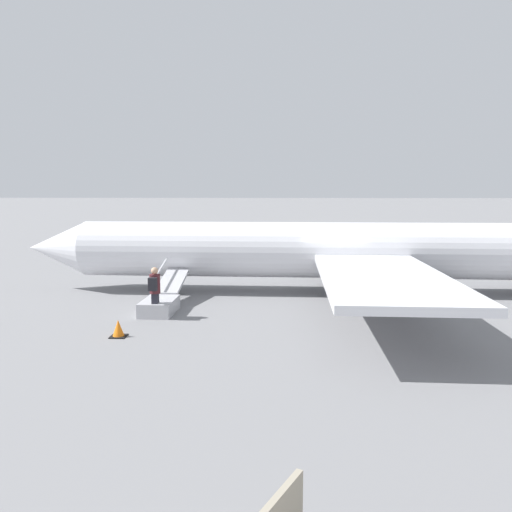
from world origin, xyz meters
The scene contains 5 objects.
ground_plane centered at (0.00, 0.00, 0.00)m, with size 600.00×600.00×0.00m, color slate.
airplane_main centered at (-0.85, 0.01, 1.84)m, with size 26.97×20.31×6.15m.
boarding_stairs centered at (6.46, 3.60, 0.36)m, with size 1.13×4.03×1.58m.
passenger centered at (6.44, 4.65, 1.00)m, with size 0.36×0.54×1.74m.
traffic_cone_near_stairs centered at (6.98, 6.90, 0.23)m, with size 0.47×0.47×0.51m.
Camera 1 is at (2.18, 21.02, 4.28)m, focal length 35.00 mm.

